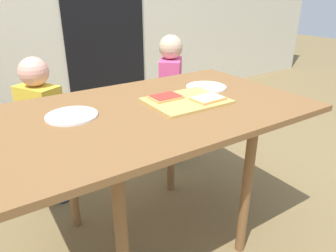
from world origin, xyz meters
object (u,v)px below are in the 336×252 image
object	(u,v)px
cutting_board	(186,101)
child_right	(171,93)
plate_white_right	(206,87)
pizza_slice_far_left	(166,97)
child_left	(43,124)
dining_table	(152,122)
pizza_slice_near_right	(208,98)
plate_white_left	(72,116)

from	to	relation	value
cutting_board	child_right	xyz separation A→B (m)	(0.37, 0.69, -0.21)
cutting_board	plate_white_right	world-z (taller)	cutting_board
child_right	cutting_board	bearing A→B (deg)	-118.17
pizza_slice_far_left	child_left	distance (m)	0.80
cutting_board	dining_table	bearing A→B (deg)	172.99
dining_table	cutting_board	world-z (taller)	cutting_board
child_right	dining_table	bearing A→B (deg)	-129.39
pizza_slice_near_right	plate_white_right	xyz separation A→B (m)	(0.14, 0.18, -0.01)
plate_white_right	plate_white_left	bearing A→B (deg)	-178.63
cutting_board	pizza_slice_far_left	distance (m)	0.10
pizza_slice_near_right	child_right	bearing A→B (deg)	69.03
pizza_slice_far_left	dining_table	bearing A→B (deg)	-156.63
dining_table	pizza_slice_far_left	bearing A→B (deg)	23.37
pizza_slice_far_left	plate_white_right	size ratio (longest dim) A/B	0.69
cutting_board	pizza_slice_far_left	world-z (taller)	pizza_slice_far_left
plate_white_left	pizza_slice_near_right	bearing A→B (deg)	-15.73
cutting_board	plate_white_right	bearing A→B (deg)	29.42
plate_white_right	child_left	world-z (taller)	child_left
cutting_board	child_left	xyz separation A→B (m)	(-0.54, 0.67, -0.24)
pizza_slice_near_right	plate_white_left	world-z (taller)	pizza_slice_near_right
pizza_slice_far_left	child_left	world-z (taller)	child_left
dining_table	plate_white_left	distance (m)	0.35
cutting_board	pizza_slice_near_right	size ratio (longest dim) A/B	2.36
cutting_board	plate_white_left	bearing A→B (deg)	167.94
plate_white_left	child_left	bearing A→B (deg)	92.49
plate_white_left	child_left	xyz separation A→B (m)	(-0.02, 0.56, -0.23)
pizza_slice_near_right	child_right	world-z (taller)	child_right
cutting_board	pizza_slice_far_left	bearing A→B (deg)	136.86
cutting_board	pizza_slice_near_right	xyz separation A→B (m)	(0.08, -0.06, 0.01)
dining_table	child_left	bearing A→B (deg)	118.83
child_right	plate_white_left	bearing A→B (deg)	-146.62
plate_white_left	plate_white_right	xyz separation A→B (m)	(0.74, 0.02, 0.00)
plate_white_left	child_left	distance (m)	0.61
cutting_board	child_right	world-z (taller)	child_right
plate_white_right	child_left	distance (m)	0.96
plate_white_left	child_right	distance (m)	1.07
pizza_slice_far_left	pizza_slice_near_right	size ratio (longest dim) A/B	0.97
pizza_slice_far_left	pizza_slice_near_right	bearing A→B (deg)	-39.08
plate_white_right	child_right	xyz separation A→B (m)	(0.14, 0.56, -0.21)
child_left	child_right	xyz separation A→B (m)	(0.90, 0.02, 0.03)
child_right	pizza_slice_near_right	bearing A→B (deg)	-110.97
pizza_slice_near_right	plate_white_right	size ratio (longest dim) A/B	0.71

